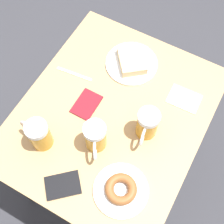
# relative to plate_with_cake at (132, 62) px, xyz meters

# --- Properties ---
(ground_plane) EXTENTS (8.00, 8.00, 0.00)m
(ground_plane) POSITION_rel_plate_with_cake_xyz_m (-0.04, 0.25, -0.77)
(ground_plane) COLOR #333338
(table) EXTENTS (0.72, 0.87, 0.75)m
(table) POSITION_rel_plate_with_cake_xyz_m (-0.04, 0.25, -0.09)
(table) COLOR tan
(table) RESTS_ON ground_plane
(plate_with_cake) EXTENTS (0.23, 0.23, 0.05)m
(plate_with_cake) POSITION_rel_plate_with_cake_xyz_m (0.00, 0.00, 0.00)
(plate_with_cake) COLOR white
(plate_with_cake) RESTS_ON table
(plate_with_donut) EXTENTS (0.20, 0.20, 0.04)m
(plate_with_donut) POSITION_rel_plate_with_cake_xyz_m (-0.22, 0.51, -0.00)
(plate_with_donut) COLOR white
(plate_with_donut) RESTS_ON table
(beer_mug_left) EXTENTS (0.13, 0.08, 0.14)m
(beer_mug_left) POSITION_rel_plate_with_cake_xyz_m (0.14, 0.49, 0.05)
(beer_mug_left) COLOR #C68C23
(beer_mug_left) RESTS_ON table
(beer_mug_center) EXTENTS (0.08, 0.13, 0.14)m
(beer_mug_center) POSITION_rel_plate_with_cake_xyz_m (-0.20, 0.26, 0.05)
(beer_mug_center) COLOR #C68C23
(beer_mug_center) RESTS_ON table
(beer_mug_right) EXTENTS (0.09, 0.12, 0.14)m
(beer_mug_right) POSITION_rel_plate_with_cake_xyz_m (-0.05, 0.40, 0.05)
(beer_mug_right) COLOR #C68C23
(beer_mug_right) RESTS_ON table
(napkin_folded) EXTENTS (0.13, 0.10, 0.00)m
(napkin_folded) POSITION_rel_plate_with_cake_xyz_m (-0.27, 0.05, -0.01)
(napkin_folded) COLOR white
(napkin_folded) RESTS_ON table
(fork) EXTENTS (0.16, 0.03, 0.00)m
(fork) POSITION_rel_plate_with_cake_xyz_m (0.19, 0.17, -0.02)
(fork) COLOR silver
(fork) RESTS_ON table
(passport_near_edge) EXTENTS (0.15, 0.15, 0.01)m
(passport_near_edge) POSITION_rel_plate_with_cake_xyz_m (-0.03, 0.59, -0.01)
(passport_near_edge) COLOR black
(passport_near_edge) RESTS_ON table
(passport_far_edge) EXTENTS (0.09, 0.13, 0.01)m
(passport_far_edge) POSITION_rel_plate_with_cake_xyz_m (0.07, 0.27, -0.01)
(passport_far_edge) COLOR maroon
(passport_far_edge) RESTS_ON table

